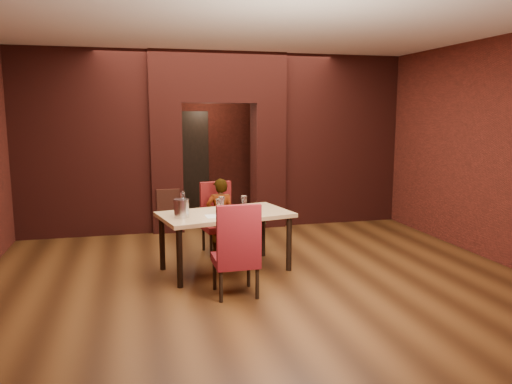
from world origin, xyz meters
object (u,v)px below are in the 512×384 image
potted_plant (254,236)px  chair_near (235,249)px  wine_bucket (181,208)px  person_seated (220,217)px  chair_far (220,218)px  dining_table (225,242)px  water_bottle (183,202)px  wine_glass_c (244,204)px  wine_glass_a (218,205)px  wine_glass_b (222,205)px

potted_plant → chair_near: bearing=-110.3°
wine_bucket → person_seated: bearing=54.6°
chair_far → wine_bucket: 1.31m
potted_plant → chair_far: bearing=-171.0°
dining_table → wine_bucket: 0.81m
person_seated → water_bottle: bearing=52.7°
chair_near → wine_glass_c: 0.98m
wine_glass_a → wine_glass_c: wine_glass_c is taller
chair_far → wine_glass_c: (0.17, -0.95, 0.38)m
chair_far → chair_near: (-0.14, -1.81, 0.02)m
chair_far → wine_glass_a: bearing=-108.9°
dining_table → person_seated: size_ratio=1.47×
wine_glass_b → wine_bucket: size_ratio=0.93×
wine_glass_a → potted_plant: (0.73, 0.90, -0.69)m
dining_table → water_bottle: (-0.55, 0.16, 0.55)m
wine_glass_b → wine_bucket: 0.57m
dining_table → chair_far: size_ratio=1.59×
dining_table → wine_glass_b: bearing=-168.1°
water_bottle → wine_glass_c: bearing=-16.3°
wine_glass_a → wine_bucket: (-0.52, -0.23, 0.03)m
wine_glass_a → wine_glass_c: (0.33, -0.14, 0.02)m
dining_table → wine_bucket: bearing=-176.3°
chair_far → potted_plant: size_ratio=2.67×
chair_far → wine_glass_a: 0.90m
wine_bucket → water_bottle: bearing=81.0°
chair_far → potted_plant: (0.57, 0.09, -0.34)m
dining_table → wine_glass_a: bearing=128.9°
person_seated → water_bottle: person_seated is taller
person_seated → wine_glass_a: size_ratio=6.40×
chair_near → wine_bucket: chair_near is taller
dining_table → wine_glass_a: size_ratio=9.39×
person_seated → wine_glass_c: person_seated is taller
chair_far → person_seated: 0.12m
wine_glass_b → water_bottle: (-0.50, 0.18, 0.03)m
potted_plant → dining_table: bearing=-123.7°
chair_far → water_bottle: 1.04m
chair_far → wine_glass_b: (-0.13, -0.90, 0.37)m
chair_far → wine_glass_c: size_ratio=4.65×
chair_far → wine_glass_a: size_ratio=5.90×
wine_bucket → wine_glass_c: bearing=6.3°
wine_glass_c → water_bottle: 0.83m
wine_glass_c → wine_bucket: 0.85m
wine_glass_a → potted_plant: bearing=51.2°
person_seated → water_bottle: size_ratio=4.01×
chair_near → potted_plant: 2.06m
chair_near → wine_bucket: bearing=-55.0°
chair_far → chair_near: chair_near is taller
wine_glass_b → wine_glass_c: (0.29, -0.05, 0.00)m
wine_glass_c → wine_glass_b: bearing=169.9°
wine_glass_b → wine_glass_c: 0.30m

